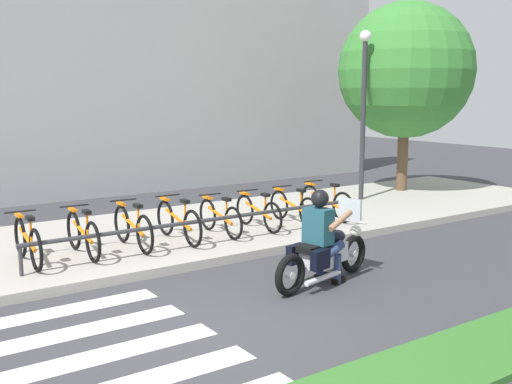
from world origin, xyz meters
name	(u,v)px	position (x,y,z in m)	size (l,w,h in m)	color
ground_plane	(205,330)	(0.00, 0.00, 0.00)	(48.00, 48.00, 0.00)	#38383D
sidewalk	(80,247)	(0.00, 4.41, 0.07)	(24.00, 4.40, 0.15)	#A8A399
crosswalk_stripe_2	(96,357)	(-1.34, 0.00, 0.00)	(2.80, 0.40, 0.01)	white
crosswalk_stripe_3	(72,333)	(-1.34, 0.80, 0.00)	(2.80, 0.40, 0.01)	white
crosswalk_stripe_4	(51,313)	(-1.34, 1.60, 0.00)	(2.80, 0.40, 0.01)	white
motorcycle	(325,254)	(2.36, 0.56, 0.45)	(2.11, 0.83, 1.19)	black
rider	(321,230)	(2.28, 0.55, 0.81)	(0.70, 0.63, 1.42)	#1E4C59
bicycle_0	(28,242)	(-1.10, 3.53, 0.51)	(0.48, 1.64, 0.80)	black
bicycle_1	(83,234)	(-0.23, 3.53, 0.51)	(0.48, 1.63, 0.80)	black
bicycle_2	(133,227)	(0.63, 3.53, 0.52)	(0.48, 1.67, 0.80)	black
bicycle_3	(178,222)	(1.50, 3.53, 0.51)	(0.48, 1.74, 0.80)	black
bicycle_4	(220,217)	(2.37, 3.53, 0.49)	(0.48, 1.56, 0.74)	black
bicycle_5	(258,212)	(3.24, 3.53, 0.49)	(0.48, 1.58, 0.74)	black
bicycle_6	(293,207)	(4.11, 3.53, 0.49)	(0.48, 1.61, 0.74)	black
bicycle_7	(326,202)	(4.98, 3.53, 0.50)	(0.48, 1.71, 0.77)	black
bike_rack	(215,220)	(1.94, 2.98, 0.58)	(6.68, 0.07, 0.49)	#333338
street_lamp	(364,101)	(7.25, 4.81, 2.57)	(0.28, 0.28, 4.24)	#2D2D33
tree_near_rack	(406,71)	(9.15, 5.21, 3.33)	(3.56, 3.56, 5.12)	brown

